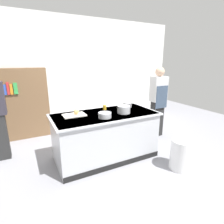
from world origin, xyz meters
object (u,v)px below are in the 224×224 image
Objects in this scene: mixing_bowl at (105,115)px; trash_bin at (182,154)px; onion at (76,112)px; bookshelf at (24,104)px; person_chef at (158,101)px; sauce_pan at (128,105)px; stock_pot at (124,109)px; juice_cup at (105,107)px.

mixing_bowl is 1.52m from trash_bin.
bookshelf reaches higher than onion.
person_chef is 1.01× the size of bookshelf.
bookshelf is (-2.33, 2.79, 0.58)m from trash_bin.
bookshelf reaches higher than sauce_pan.
stock_pot is at bearing 11.73° from mixing_bowl.
juice_cup is at bearing 82.99° from person_chef.
onion is 0.05× the size of person_chef.
stock_pot reaches higher than sauce_pan.
sauce_pan is at bearing -3.87° from juice_cup.
person_chef is (1.52, 0.13, -0.04)m from juice_cup.
juice_cup is 2.10m from bookshelf.
person_chef reaches higher than onion.
juice_cup is (-0.22, 0.38, -0.02)m from stock_pot.
sauce_pan reaches higher than trash_bin.
trash_bin is at bearing -53.91° from juice_cup.
stock_pot is 0.44m from juice_cup.
sauce_pan is (1.14, 0.07, -0.02)m from onion.
sauce_pan is at bearing 3.49° from onion.
stock_pot is 0.18× the size of person_chef.
person_chef is (2.13, 0.24, -0.05)m from onion.
onion is at bearing 137.83° from mixing_bowl.
person_chef is (0.61, 1.38, 0.64)m from trash_bin.
trash_bin is at bearing -72.39° from sauce_pan.
juice_cup reaches higher than trash_bin.
mixing_bowl is at bearing -59.03° from bookshelf.
bookshelf is (-1.21, 2.01, -0.09)m from mixing_bowl.
juice_cup is at bearing 126.09° from trash_bin.
onion is at bearing -63.94° from bookshelf.
mixing_bowl is 0.13× the size of person_chef.
mixing_bowl is (0.40, -0.36, -0.02)m from onion.
stock_pot is at bearing -17.92° from onion.
bookshelf reaches higher than stock_pot.
onion is at bearing 143.24° from trash_bin.
person_chef is at bearing 21.55° from stock_pot.
person_chef is at bearing 19.15° from mixing_bowl.
person_chef is (0.99, 0.17, -0.04)m from sauce_pan.
onion is at bearing -170.36° from juice_cup.
bookshelf is at bearing 140.97° from sauce_pan.
trash_bin is at bearing -50.09° from bookshelf.
bookshelf is at bearing 130.62° from stock_pot.
stock_pot is at bearing -49.38° from bookshelf.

